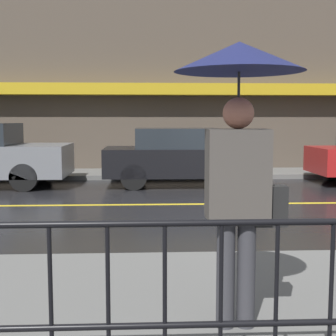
% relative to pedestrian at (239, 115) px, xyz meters
% --- Properties ---
extents(ground_plane, '(80.00, 80.00, 0.00)m').
position_rel_pedestrian_xyz_m(ground_plane, '(1.37, 5.77, -1.71)').
color(ground_plane, black).
extents(sidewalk_far, '(28.00, 1.92, 0.13)m').
position_rel_pedestrian_xyz_m(sidewalk_far, '(1.37, 10.51, -1.65)').
color(sidewalk_far, '#60605E').
rests_on(sidewalk_far, ground_plane).
extents(lane_marking, '(25.20, 0.12, 0.01)m').
position_rel_pedestrian_xyz_m(lane_marking, '(1.37, 5.77, -1.71)').
color(lane_marking, gold).
rests_on(lane_marking, ground_plane).
extents(building_storefront, '(28.00, 0.85, 5.45)m').
position_rel_pedestrian_xyz_m(building_storefront, '(1.37, 11.60, 1.00)').
color(building_storefront, '#4C4238').
rests_on(building_storefront, ground_plane).
extents(pedestrian, '(0.94, 0.94, 2.10)m').
position_rel_pedestrian_xyz_m(pedestrian, '(0.00, 0.00, 0.00)').
color(pedestrian, '#333338').
rests_on(pedestrian, sidewalk_near).
extents(car_black, '(3.94, 1.75, 1.46)m').
position_rel_pedestrian_xyz_m(car_black, '(0.22, 8.49, -0.97)').
color(car_black, black).
rests_on(car_black, ground_plane).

